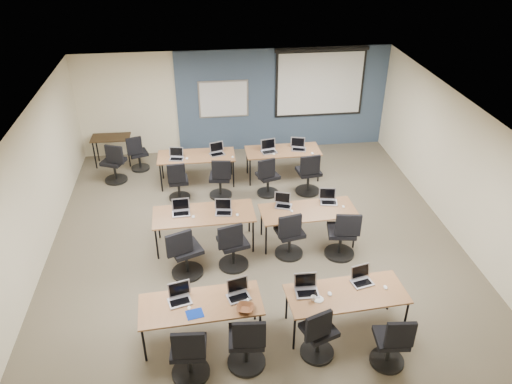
{
  "coord_description": "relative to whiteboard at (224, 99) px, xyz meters",
  "views": [
    {
      "loc": [
        -0.98,
        -7.78,
        5.92
      ],
      "look_at": [
        0.04,
        0.4,
        1.03
      ],
      "focal_mm": 35.0,
      "sensor_mm": 36.0,
      "label": 1
    }
  ],
  "objects": [
    {
      "name": "laptop_4",
      "position": [
        -1.11,
        -4.11,
        -0.66
      ],
      "size": [
        0.33,
        0.28,
        0.25
      ],
      "rotation": [
        0.0,
        0.0,
        0.05
      ],
      "color": "silver",
      "rests_on": "training_table_mid_left"
    },
    {
      "name": "laptop_7",
      "position": [
        1.77,
        -4.07,
        -0.66
      ],
      "size": [
        0.33,
        0.28,
        0.25
      ],
      "rotation": [
        0.0,
        0.0,
        -0.18
      ],
      "color": "#BDBDBD",
      "rests_on": "training_table_mid_right"
    },
    {
      "name": "training_table_mid_left",
      "position": [
        -0.69,
        -4.19,
        -0.76
      ],
      "size": [
        1.93,
        0.8,
        0.73
      ],
      "rotation": [
        0.0,
        0.0,
        0.03
      ],
      "color": "brown",
      "rests_on": "floor"
    },
    {
      "name": "blue_mousepad",
      "position": [
        -0.91,
        -6.85,
        -0.72
      ],
      "size": [
        0.28,
        0.25,
        0.01
      ],
      "primitive_type": "cube",
      "rotation": [
        0.0,
        0.0,
        0.2
      ],
      "color": "#08289A",
      "rests_on": "training_table_front_left"
    },
    {
      "name": "laptop_2",
      "position": [
        0.79,
        -6.57,
        -0.65
      ],
      "size": [
        0.35,
        0.3,
        0.27
      ],
      "rotation": [
        0.0,
        0.0,
        -0.02
      ],
      "color": "#A3A4AA",
      "rests_on": "training_table_front_right"
    },
    {
      "name": "task_chair_10",
      "position": [
        0.79,
        -2.46,
        -1.05
      ],
      "size": [
        0.51,
        0.49,
        0.98
      ],
      "rotation": [
        0.0,
        0.0,
        0.32
      ],
      "color": "black",
      "rests_on": "floor"
    },
    {
      "name": "training_table_back_right",
      "position": [
        1.28,
        -1.67,
        -0.77
      ],
      "size": [
        1.77,
        0.74,
        0.73
      ],
      "rotation": [
        0.0,
        0.0,
        0.01
      ],
      "color": "brown",
      "rests_on": "floor"
    },
    {
      "name": "task_chair_0",
      "position": [
        -1.01,
        -7.33,
        -1.02
      ],
      "size": [
        0.55,
        0.55,
        1.03
      ],
      "rotation": [
        0.0,
        0.0,
        -0.07
      ],
      "color": "black",
      "rests_on": "floor"
    },
    {
      "name": "laptop_6",
      "position": [
        0.86,
        -4.1,
        -0.66
      ],
      "size": [
        0.31,
        0.27,
        0.24
      ],
      "rotation": [
        0.0,
        0.0,
        -0.33
      ],
      "color": "#AEAEAF",
      "rests_on": "training_table_mid_right"
    },
    {
      "name": "training_table_front_right",
      "position": [
        1.4,
        -6.69,
        -0.76
      ],
      "size": [
        1.83,
        0.76,
        0.73
      ],
      "rotation": [
        0.0,
        0.0,
        0.07
      ],
      "color": "#8A603C",
      "rests_on": "floor"
    },
    {
      "name": "spare_chair_b",
      "position": [
        -2.72,
        -1.4,
        -1.03
      ],
      "size": [
        0.57,
        0.54,
        1.02
      ],
      "rotation": [
        0.0,
        0.0,
        -0.4
      ],
      "color": "black",
      "rests_on": "floor"
    },
    {
      "name": "training_table_back_left",
      "position": [
        -0.78,
        -1.69,
        -0.77
      ],
      "size": [
        1.79,
        0.74,
        0.73
      ],
      "rotation": [
        0.0,
        0.0,
        -0.02
      ],
      "color": "brown",
      "rests_on": "floor"
    },
    {
      "name": "laptop_8",
      "position": [
        -1.23,
        -1.8,
        -0.66
      ],
      "size": [
        0.32,
        0.27,
        0.25
      ],
      "rotation": [
        0.0,
        0.0,
        -0.2
      ],
      "color": "#B1B1B5",
      "rests_on": "training_table_back_left"
    },
    {
      "name": "mouse_4",
      "position": [
        -0.89,
        -4.3,
        -0.71
      ],
      "size": [
        0.09,
        0.11,
        0.04
      ],
      "primitive_type": "ellipsoid",
      "rotation": [
        0.0,
        0.0,
        0.28
      ],
      "color": "white",
      "rests_on": "training_table_mid_left"
    },
    {
      "name": "laptop_0",
      "position": [
        -1.12,
        -6.52,
        -0.66
      ],
      "size": [
        0.34,
        0.29,
        0.25
      ],
      "rotation": [
        0.0,
        0.0,
        0.25
      ],
      "color": "#BBBBBB",
      "rests_on": "training_table_front_left"
    },
    {
      "name": "task_chair_9",
      "position": [
        -0.27,
        -2.42,
        -1.04
      ],
      "size": [
        0.52,
        0.52,
        1.0
      ],
      "rotation": [
        0.0,
        0.0,
        -0.14
      ],
      "color": "black",
      "rests_on": "floor"
    },
    {
      "name": "snack_plate",
      "position": [
        0.93,
        -6.77,
        -0.71
      ],
      "size": [
        0.2,
        0.2,
        0.01
      ],
      "primitive_type": "cylinder",
      "rotation": [
        0.0,
        0.0,
        -0.28
      ],
      "color": "white",
      "rests_on": "training_table_front_right"
    },
    {
      "name": "mouse_1",
      "position": [
        -0.11,
        -6.65,
        -0.71
      ],
      "size": [
        0.07,
        0.1,
        0.03
      ],
      "primitive_type": "ellipsoid",
      "rotation": [
        0.0,
        0.0,
        0.16
      ],
      "color": "white",
      "rests_on": "training_table_front_left"
    },
    {
      "name": "laptop_1",
      "position": [
        -0.24,
        -6.54,
        -0.66
      ],
      "size": [
        0.33,
        0.28,
        0.25
      ],
      "rotation": [
        0.0,
        0.0,
        0.26
      ],
      "color": "silver",
      "rests_on": "training_table_front_left"
    },
    {
      "name": "mouse_7",
      "position": [
        2.01,
        -4.3,
        -0.71
      ],
      "size": [
        0.06,
        0.09,
        0.03
      ],
      "primitive_type": "ellipsoid",
      "rotation": [
        0.0,
        0.0,
        -0.02
      ],
      "color": "white",
      "rests_on": "training_table_mid_right"
    },
    {
      "name": "mouse_6",
      "position": [
        0.99,
        -4.33,
        -0.71
      ],
      "size": [
        0.06,
        0.09,
        0.03
      ],
      "primitive_type": "ellipsoid",
      "rotation": [
        0.0,
        0.0,
        -0.1
      ],
      "color": "white",
      "rests_on": "training_table_mid_right"
    },
    {
      "name": "wall_right",
      "position": [
        4.3,
        -4.43,
        -0.1
      ],
      "size": [
        0.04,
        9.0,
        2.7
      ],
      "primitive_type": "cube",
      "color": "beige",
      "rests_on": "ground"
    },
    {
      "name": "mouse_2",
      "position": [
        1.13,
        -6.68,
        -0.71
      ],
      "size": [
        0.07,
        0.11,
        0.04
      ],
      "primitive_type": "ellipsoid",
      "rotation": [
        0.0,
        0.0,
        0.06
      ],
      "color": "white",
      "rests_on": "training_table_front_right"
    },
    {
      "name": "laptop_5",
      "position": [
        -0.31,
        -4.2,
        -0.66
      ],
      "size": [
        0.31,
        0.27,
        0.24
      ],
      "rotation": [
        0.0,
        0.0,
        -0.15
      ],
      "color": "#A8A8A8",
      "rests_on": "training_table_mid_left"
    },
    {
      "name": "floor",
      "position": [
        0.3,
        -4.43,
        -1.45
      ],
      "size": [
        8.0,
        9.0,
        0.02
      ],
      "primitive_type": "cube",
      "color": "#6B6354",
      "rests_on": "ground"
    },
    {
      "name": "wall_left",
      "position": [
        -3.7,
        -4.43,
        -0.1
      ],
      "size": [
        0.04,
        9.0,
        2.7
      ],
      "primitive_type": "cube",
      "color": "beige",
      "rests_on": "ground"
    },
    {
      "name": "task_chair_3",
      "position": [
        1.86,
        -7.48,
        -1.04
      ],
      "size": [
        0.51,
        0.51,
        0.99
      ],
      "rotation": [
        0.0,
        0.0,
        -0.09
      ],
      "color": "black",
      "rests_on": "floor"
    },
    {
      "name": "mouse_5",
      "position": [
        -0.06,
        -4.34,
        -0.71
      ],
      "size": [
        0.06,
        0.1,
        0.03
      ],
      "primitive_type": "ellipsoid",
      "rotation": [
        0.0,
        0.0,
        -0.05
      ],
      "color": "white",
      "rests_on": "training_table_mid_left"
    },
    {
      "name": "coffee_cup",
      "position": [
        0.85,
        -6.79,
        -0.68
      ],
      "size": [
        0.09,
        0.09,
        0.06
      ],
      "primitive_type": "imported",
      "rotation": [
        0.0,
        0.0,
        -0.42
      ],
      "color": "white",
      "rests_on": "snack_plate"
    },
    {
      "name": "laptop_3",
      "position": [
        1.7,
        -6.45,
        -0.66
      ],
      "size": [
        0.32,
        0.27,
        0.24
      ],
      "rotation": [
        0.0,
        0.0,
        0.23
      ],
      "color": "silver",
      "rests_on": "training_table_front_right"
    },
    {
      "name": "blue_accent_panel",
      "position": [
        1.55,
        0.04,
        -0.1
      ],
      "size": [
        5.5,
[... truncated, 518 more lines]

